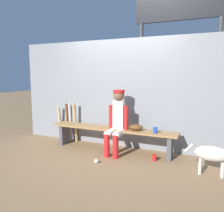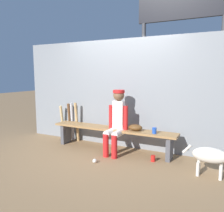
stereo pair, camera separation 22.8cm
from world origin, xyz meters
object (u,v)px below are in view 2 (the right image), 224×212
dugout_bench (112,133)px  baseball (95,161)px  player_seated (116,119)px  cup_on_ground (153,158)px  baseball_glove (135,128)px  scoreboard (184,17)px  bat_wood_tan (77,122)px  cup_on_bench (154,131)px  bat_wood_natural (63,122)px  bat_wood_dark (70,122)px  dog (214,156)px  bat_aluminum_silver (72,122)px

dugout_bench → baseball: size_ratio=35.86×
player_seated → cup_on_ground: 1.01m
baseball_glove → scoreboard: scoreboard is taller
bat_wood_tan → cup_on_bench: (1.93, -0.27, 0.07)m
bat_wood_tan → bat_wood_natural: bat_wood_tan is taller
bat_wood_dark → dog: 3.27m
bat_wood_natural → dog: bat_wood_natural is taller
bat_wood_natural → baseball: (1.51, -1.01, -0.37)m
dugout_bench → bat_aluminum_silver: bat_aluminum_silver is taller
bat_wood_tan → scoreboard: size_ratio=0.23×
dog → scoreboard: bearing=115.5°
bat_wood_natural → baseball: bearing=-33.8°
player_seated → bat_wood_natural: player_seated is taller
bat_wood_tan → bat_wood_dark: bat_wood_tan is taller
bat_aluminum_silver → baseball: bearing=-39.3°
baseball_glove → cup_on_bench: baseball_glove is taller
cup_on_ground → scoreboard: scoreboard is taller
dugout_bench → bat_wood_tan: bearing=168.1°
bat_wood_dark → cup_on_ground: bearing=-12.0°
dugout_bench → bat_wood_natural: bat_wood_natural is taller
player_seated → scoreboard: bearing=56.1°
bat_aluminum_silver → bat_wood_tan: bearing=-6.3°
bat_wood_natural → dog: size_ratio=0.97×
dugout_bench → bat_wood_natural: size_ratio=3.24×
dugout_bench → bat_wood_tan: 1.05m
cup_on_bench → scoreboard: (0.21, 1.37, 2.27)m
dugout_bench → baseball: (0.03, -0.74, -0.34)m
bat_wood_dark → scoreboard: bearing=24.1°
scoreboard → bat_wood_dark: bearing=-155.9°
bat_aluminum_silver → cup_on_ground: 2.18m
bat_wood_tan → cup_on_ground: (1.96, -0.43, -0.40)m
bat_wood_tan → bat_aluminum_silver: (-0.14, 0.02, -0.01)m
bat_aluminum_silver → cup_on_ground: bat_aluminum_silver is taller
bat_aluminum_silver → scoreboard: bearing=25.5°
baseball_glove → bat_wood_natural: 2.01m
bat_wood_natural → cup_on_ground: 2.49m
baseball_glove → bat_wood_dark: 1.79m
player_seated → bat_wood_dark: (-1.41, 0.37, -0.24)m
baseball_glove → baseball: size_ratio=3.78×
baseball_glove → bat_wood_dark: bearing=171.7°
player_seated → baseball_glove: player_seated is taller
baseball → dog: (1.91, 0.32, 0.30)m
bat_aluminum_silver → bat_wood_dark: size_ratio=1.02×
bat_aluminum_silver → bat_wood_natural: bat_aluminum_silver is taller
dog → dugout_bench: bearing=167.6°
bat_wood_dark → cup_on_ground: size_ratio=8.00×
baseball_glove → cup_on_ground: bearing=-26.2°
baseball → scoreboard: size_ratio=0.02×
baseball → cup_on_bench: (0.87, 0.69, 0.49)m
cup_on_ground → dog: size_ratio=0.13×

